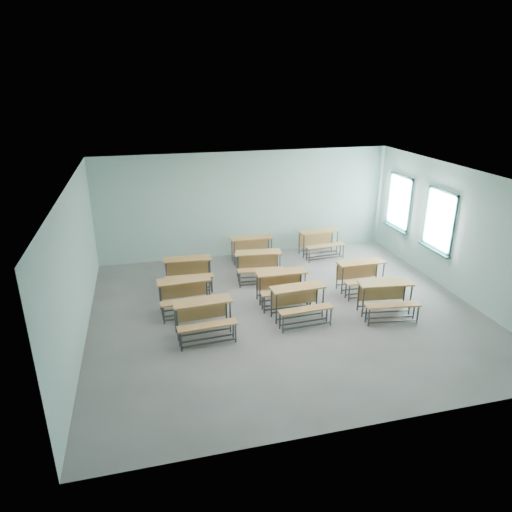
# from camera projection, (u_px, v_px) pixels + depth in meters

# --- Properties ---
(room) EXTENTS (9.04, 8.04, 3.24)m
(room) POSITION_uv_depth(u_px,v_px,m) (290.00, 247.00, 10.34)
(room) COLOR gray
(room) RESTS_ON ground
(desk_unit_r0c0) EXTENTS (1.29, 0.90, 0.78)m
(desk_unit_r0c0) POSITION_uv_depth(u_px,v_px,m) (204.00, 314.00, 9.67)
(desk_unit_r0c0) COLOR #AA773D
(desk_unit_r0c0) RESTS_ON ground
(desk_unit_r0c1) EXTENTS (1.28, 0.90, 0.78)m
(desk_unit_r0c1) POSITION_uv_depth(u_px,v_px,m) (299.00, 299.00, 10.33)
(desk_unit_r0c1) COLOR #AA773D
(desk_unit_r0c1) RESTS_ON ground
(desk_unit_r0c2) EXTENTS (1.34, 0.98, 0.78)m
(desk_unit_r0c2) POSITION_uv_depth(u_px,v_px,m) (387.00, 294.00, 10.53)
(desk_unit_r0c2) COLOR #AA773D
(desk_unit_r0c2) RESTS_ON ground
(desk_unit_r1c0) EXTENTS (1.28, 0.89, 0.78)m
(desk_unit_r1c0) POSITION_uv_depth(u_px,v_px,m) (185.00, 291.00, 10.69)
(desk_unit_r1c0) COLOR #AA773D
(desk_unit_r1c0) RESTS_ON ground
(desk_unit_r1c1) EXTENTS (1.26, 0.86, 0.78)m
(desk_unit_r1c1) POSITION_uv_depth(u_px,v_px,m) (282.00, 283.00, 11.14)
(desk_unit_r1c1) COLOR #AA773D
(desk_unit_r1c1) RESTS_ON ground
(desk_unit_r1c2) EXTENTS (1.24, 0.83, 0.78)m
(desk_unit_r1c2) POSITION_uv_depth(u_px,v_px,m) (362.00, 272.00, 11.73)
(desk_unit_r1c2) COLOR #AA773D
(desk_unit_r1c2) RESTS_ON ground
(desk_unit_r2c0) EXTENTS (1.28, 0.90, 0.78)m
(desk_unit_r2c0) POSITION_uv_depth(u_px,v_px,m) (188.00, 269.00, 11.96)
(desk_unit_r2c0) COLOR #AA773D
(desk_unit_r2c0) RESTS_ON ground
(desk_unit_r2c1) EXTENTS (1.33, 0.97, 0.78)m
(desk_unit_r2c1) POSITION_uv_depth(u_px,v_px,m) (259.00, 262.00, 12.40)
(desk_unit_r2c1) COLOR #AA773D
(desk_unit_r2c1) RESTS_ON ground
(desk_unit_r3c1) EXTENTS (1.24, 0.84, 0.78)m
(desk_unit_r3c1) POSITION_uv_depth(u_px,v_px,m) (253.00, 246.00, 13.54)
(desk_unit_r3c1) COLOR #AA773D
(desk_unit_r3c1) RESTS_ON ground
(desk_unit_r3c2) EXTENTS (1.30, 0.92, 0.78)m
(desk_unit_r3c2) POSITION_uv_depth(u_px,v_px,m) (320.00, 239.00, 14.14)
(desk_unit_r3c2) COLOR #AA773D
(desk_unit_r3c2) RESTS_ON ground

